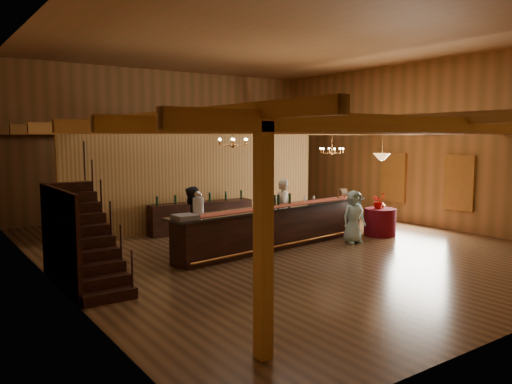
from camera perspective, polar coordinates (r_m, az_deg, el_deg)
floor at (r=13.94m, az=2.63°, el=-6.09°), size 14.00×14.00×0.00m
ceiling at (r=13.84m, az=2.75°, el=16.74°), size 14.00×14.00×0.00m
wall_back at (r=19.63m, az=-9.94°, el=5.52°), size 12.00×0.10×5.50m
wall_left at (r=11.03m, az=-22.92°, el=4.55°), size 0.10×14.00×5.50m
wall_right at (r=17.92m, az=18.14°, el=5.23°), size 0.10×14.00×5.50m
beam_grid at (r=14.02m, az=1.43°, el=7.33°), size 11.90×13.90×0.39m
support_posts at (r=13.30m, az=3.98°, el=0.29°), size 9.20×10.20×3.20m
partition_wall at (r=16.34m, az=-6.25°, el=1.22°), size 9.00×0.18×3.10m
window_right_front at (r=17.02m, az=22.20°, el=0.99°), size 0.12×1.05×1.75m
window_right_back at (r=18.56m, az=15.45°, el=1.63°), size 0.12×1.05×1.75m
staircase at (r=10.63m, az=-18.76°, el=-4.84°), size 1.00×2.80×2.00m
backroom_boxes at (r=18.32m, az=-8.65°, el=-1.48°), size 4.10×0.60×1.10m
tasting_bar at (r=13.57m, az=2.50°, el=-3.97°), size 6.81×1.69×1.14m
beverage_dispenser at (r=11.83m, az=-6.62°, el=-1.40°), size 0.26×0.26×0.60m
glass_rack_tray at (r=11.53m, az=-8.10°, el=-2.82°), size 0.50×0.50×0.10m
raffle_drum at (r=15.43m, az=9.79°, el=-0.06°), size 0.34×0.24×0.30m
bar_bottle_0 at (r=13.55m, az=2.11°, el=-0.97°), size 0.07×0.07×0.30m
bar_bottle_1 at (r=13.65m, az=2.57°, el=-0.91°), size 0.07×0.07×0.30m
bar_bottle_2 at (r=13.97m, az=3.87°, el=-0.75°), size 0.07×0.07×0.30m
backbar_shelf at (r=15.86m, az=-6.23°, el=-2.84°), size 3.42×0.73×0.95m
round_table at (r=15.66m, az=13.98°, el=-3.35°), size 0.96×0.96×0.83m
chandelier_left at (r=12.67m, az=-2.66°, el=5.77°), size 0.80×0.80×0.48m
chandelier_right at (r=16.76m, az=8.65°, el=4.75°), size 0.80×0.80×0.80m
pendant_lamp at (r=15.46m, az=14.18°, el=3.94°), size 0.52×0.52×0.90m
bartender at (r=14.41m, az=2.95°, el=-2.06°), size 0.71×0.52×1.79m
staff_second at (r=13.03m, az=-7.37°, el=-3.15°), size 1.06×1.02×1.72m
guest at (r=14.35m, az=11.10°, el=-2.80°), size 0.79×0.56×1.50m
floor_plant at (r=17.78m, az=0.56°, el=-1.55°), size 0.76×0.69×1.11m
table_flowers at (r=15.52m, az=13.81°, el=-0.97°), size 0.46×0.41×0.49m
table_vase at (r=15.73m, az=14.20°, el=-1.25°), size 0.17×0.17×0.29m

